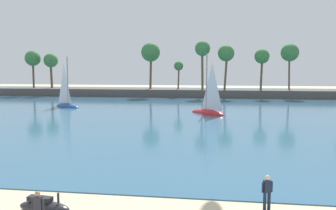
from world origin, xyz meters
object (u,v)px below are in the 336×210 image
object	(u,v)px
person_rigging_by_gear	(38,209)
sailboat_toward_headland	(209,108)
person_at_waterline	(267,191)
sailboat_near_shore	(67,102)
watercraft_on_trailer	(44,208)

from	to	relation	value
person_rigging_by_gear	sailboat_toward_headland	bearing A→B (deg)	81.10
person_rigging_by_gear	person_at_waterline	world-z (taller)	same
person_at_waterline	sailboat_toward_headland	world-z (taller)	sailboat_toward_headland
sailboat_near_shore	watercraft_on_trailer	bearing A→B (deg)	-66.83
watercraft_on_trailer	sailboat_near_shore	world-z (taller)	sailboat_near_shore
person_at_waterline	sailboat_toward_headland	xyz separation A→B (m)	(-3.60, 34.18, 0.01)
person_at_waterline	sailboat_near_shore	bearing A→B (deg)	124.91
sailboat_near_shore	sailboat_toward_headland	bearing A→B (deg)	-13.60
person_at_waterline	sailboat_toward_headland	bearing A→B (deg)	96.01
person_rigging_by_gear	watercraft_on_trailer	bearing A→B (deg)	105.39
watercraft_on_trailer	person_at_waterline	world-z (taller)	person_at_waterline
watercraft_on_trailer	person_rigging_by_gear	xyz separation A→B (m)	(0.27, -0.97, 0.38)
sailboat_near_shore	sailboat_toward_headland	xyz separation A→B (m)	(24.37, -5.89, 0.01)
person_rigging_by_gear	sailboat_near_shore	world-z (taller)	sailboat_near_shore
person_rigging_by_gear	person_at_waterline	xyz separation A→B (m)	(9.49, 3.45, 0.00)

